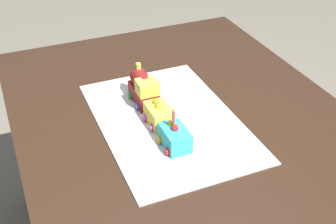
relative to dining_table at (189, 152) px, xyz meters
The scene contains 6 objects.
dining_table is the anchor object (origin of this frame).
cake_board 0.13m from the dining_table, 124.11° to the right, with size 0.60×0.40×0.00m, color silver.
cake_locomotive 0.24m from the dining_table, 152.32° to the right, with size 0.14×0.08×0.12m.
cake_car_tanker_lemon 0.17m from the dining_table, 111.99° to the right, with size 0.10×0.08×0.07m.
cake_car_caboose_turquoise 0.18m from the dining_table, 45.68° to the right, with size 0.10×0.08×0.07m.
birthday_candle 0.24m from the dining_table, 49.06° to the right, with size 0.01×0.01×0.05m.
Camera 1 is at (0.99, -0.48, 1.52)m, focal length 48.14 mm.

